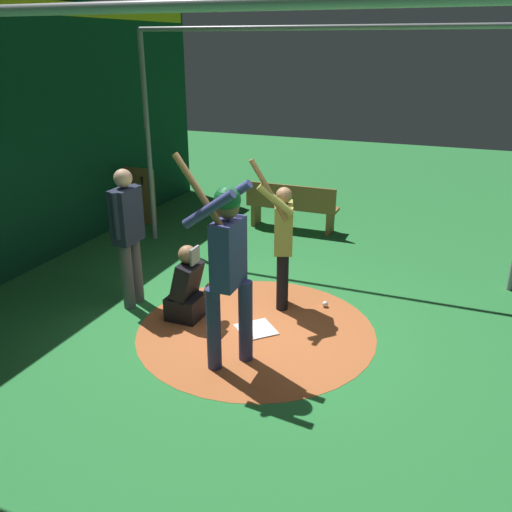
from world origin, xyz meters
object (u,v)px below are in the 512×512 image
object	(u,v)px
umpire	(128,231)
baseball_2	(325,304)
batter	(227,259)
visitor	(282,240)
home_plate	(256,329)
catcher	(188,290)
baseball_0	(248,329)
bench	(292,206)
baseball_1	(250,335)
bat_rack	(134,196)

from	to	relation	value
umpire	baseball_2	distance (m)	2.66
batter	umpire	bearing A→B (deg)	155.00
batter	visitor	xyz separation A→B (m)	(0.07, 1.47, -0.28)
home_plate	catcher	bearing A→B (deg)	-179.07
baseball_0	visitor	bearing A→B (deg)	80.88
home_plate	bench	bearing A→B (deg)	101.95
catcher	visitor	distance (m)	1.31
bench	baseball_2	size ratio (longest dim) A/B	22.43
visitor	baseball_1	bearing A→B (deg)	-113.47
batter	baseball_1	distance (m)	1.28
catcher	visitor	size ratio (longest dim) A/B	0.49
batter	bench	bearing A→B (deg)	99.90
batter	baseball_2	world-z (taller)	batter
bat_rack	bench	world-z (taller)	bat_rack
bat_rack	baseball_0	distance (m)	4.78
home_plate	baseball_1	xyz separation A→B (m)	(-0.00, -0.20, 0.03)
catcher	baseball_2	size ratio (longest dim) A/B	12.97
baseball_1	bench	bearing A→B (deg)	101.33
catcher	bat_rack	xyz separation A→B (m)	(-2.79, 3.04, 0.12)
batter	catcher	bearing A→B (deg)	139.97
bench	baseball_1	xyz separation A→B (m)	(0.78, -3.88, -0.40)
home_plate	catcher	size ratio (longest dim) A/B	0.44
bench	baseball_1	size ratio (longest dim) A/B	22.43
bench	baseball_1	distance (m)	3.97
catcher	baseball_0	bearing A→B (deg)	-5.14
catcher	bench	size ratio (longest dim) A/B	0.58
catcher	baseball_1	xyz separation A→B (m)	(0.88, -0.18, -0.33)
umpire	baseball_1	bearing A→B (deg)	-8.26
home_plate	umpire	size ratio (longest dim) A/B	0.24
visitor	baseball_0	xyz separation A→B (m)	(-0.13, -0.81, -0.87)
bat_rack	batter	bearing A→B (deg)	-45.83
batter	baseball_0	bearing A→B (deg)	95.10
visitor	baseball_2	size ratio (longest dim) A/B	26.46
bat_rack	baseball_0	world-z (taller)	bat_rack
batter	catcher	distance (m)	1.41
bat_rack	baseball_1	size ratio (longest dim) A/B	14.20
bat_rack	visitor	bearing A→B (deg)	-31.63
baseball_2	visitor	bearing A→B (deg)	-162.59
catcher	baseball_2	world-z (taller)	catcher
batter	catcher	world-z (taller)	batter
batter	bat_rack	bearing A→B (deg)	134.17
visitor	bat_rack	size ratio (longest dim) A/B	1.86
home_plate	visitor	xyz separation A→B (m)	(0.07, 0.72, 0.90)
home_plate	baseball_2	xyz separation A→B (m)	(0.61, 0.89, 0.03)
catcher	bench	bearing A→B (deg)	88.38
umpire	visitor	world-z (taller)	visitor
bench	baseball_1	world-z (taller)	bench
baseball_0	bench	bearing A→B (deg)	100.74
home_plate	bat_rack	bearing A→B (deg)	140.54
bat_rack	baseball_2	bearing A→B (deg)	-26.50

